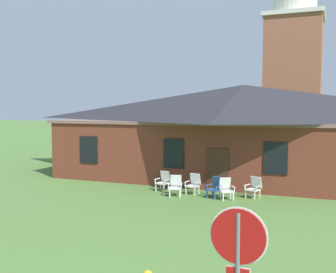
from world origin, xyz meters
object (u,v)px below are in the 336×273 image
Objects in this scene: lawn_chair_left_end at (194,183)px; lawn_chair_right_end at (226,188)px; lawn_chair_middle at (216,187)px; stop_sign at (238,265)px; lawn_chair_far_side at (254,187)px; lawn_chair_by_porch at (164,181)px; lawn_chair_near_door at (176,185)px.

lawn_chair_left_end is 1.79m from lawn_chair_right_end.
lawn_chair_left_end is 1.27m from lawn_chair_middle.
stop_sign is 13.30m from lawn_chair_far_side.
stop_sign is 13.84m from lawn_chair_left_end.
lawn_chair_left_end is (1.61, -0.14, 0.00)m from lawn_chair_by_porch.
stop_sign reaches higher than lawn_chair_near_door.
lawn_chair_left_end is at bearing 160.20° from lawn_chair_middle.
lawn_chair_left_end and lawn_chair_middle have the same top height.
stop_sign reaches higher than lawn_chair_middle.
lawn_chair_by_porch is at bearing -179.23° from lawn_chair_far_side.
lawn_chair_right_end is 1.00× the size of lawn_chair_far_side.
stop_sign is 13.05m from lawn_chair_middle.
lawn_chair_near_door is (0.98, -0.89, 0.00)m from lawn_chair_by_porch.
lawn_chair_by_porch is at bearing 116.65° from stop_sign.
lawn_chair_by_porch and lawn_chair_far_side have the same top height.
lawn_chair_near_door is at bearing -175.02° from lawn_chair_right_end.
lawn_chair_middle is 1.75m from lawn_chair_far_side.
lawn_chair_far_side is (1.64, 0.63, 0.00)m from lawn_chair_middle.
lawn_chair_by_porch and lawn_chair_near_door have the same top height.
lawn_chair_by_porch and lawn_chair_left_end have the same top height.
lawn_chair_left_end is at bearing 162.51° from lawn_chair_right_end.
stop_sign is 2.90× the size of lawn_chair_right_end.
lawn_chair_middle is (1.83, 0.31, 0.00)m from lawn_chair_near_door.
lawn_chair_far_side is at bearing 33.54° from lawn_chair_right_end.
lawn_chair_left_end is at bearing 49.60° from lawn_chair_near_door.
lawn_chair_near_door is 1.00× the size of lawn_chair_left_end.
lawn_chair_near_door is at bearing -170.28° from lawn_chair_middle.
lawn_chair_by_porch is 1.62m from lawn_chair_left_end.
lawn_chair_far_side is at bearing 4.10° from lawn_chair_left_end.
stop_sign is at bearing -69.09° from lawn_chair_left_end.
stop_sign reaches higher than lawn_chair_far_side.
lawn_chair_near_door is (-5.54, 12.11, -1.47)m from stop_sign.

